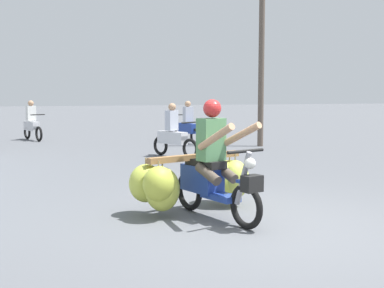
{
  "coord_description": "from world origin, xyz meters",
  "views": [
    {
      "loc": [
        -2.8,
        -5.42,
        1.66
      ],
      "look_at": [
        -0.51,
        1.57,
        0.9
      ],
      "focal_mm": 46.24,
      "sensor_mm": 36.0,
      "label": 1
    }
  ],
  "objects_px": {
    "motorbike_main_loaded": "(200,178)",
    "motorbike_distant_ahead_left": "(187,126)",
    "motorbike_distant_far_ahead": "(32,124)",
    "utility_pole": "(262,50)",
    "motorbike_distant_ahead_right": "(173,135)"
  },
  "relations": [
    {
      "from": "motorbike_main_loaded",
      "to": "motorbike_distant_far_ahead",
      "type": "bearing_deg",
      "value": 100.34
    },
    {
      "from": "motorbike_distant_ahead_right",
      "to": "motorbike_distant_far_ahead",
      "type": "bearing_deg",
      "value": 120.35
    },
    {
      "from": "motorbike_distant_far_ahead",
      "to": "utility_pole",
      "type": "xyz_separation_m",
      "value": [
        6.79,
        -4.3,
        2.42
      ]
    },
    {
      "from": "motorbike_distant_ahead_right",
      "to": "utility_pole",
      "type": "distance_m",
      "value": 4.42
    },
    {
      "from": "motorbike_distant_far_ahead",
      "to": "utility_pole",
      "type": "bearing_deg",
      "value": -32.34
    },
    {
      "from": "motorbike_distant_ahead_right",
      "to": "utility_pole",
      "type": "height_order",
      "value": "utility_pole"
    },
    {
      "from": "motorbike_distant_ahead_right",
      "to": "motorbike_distant_far_ahead",
      "type": "xyz_separation_m",
      "value": [
        -3.48,
        5.94,
        0.0
      ]
    },
    {
      "from": "motorbike_distant_ahead_right",
      "to": "motorbike_distant_far_ahead",
      "type": "relative_size",
      "value": 0.95
    },
    {
      "from": "motorbike_main_loaded",
      "to": "motorbike_distant_far_ahead",
      "type": "distance_m",
      "value": 12.09
    },
    {
      "from": "motorbike_distant_ahead_right",
      "to": "utility_pole",
      "type": "bearing_deg",
      "value": 26.4
    },
    {
      "from": "motorbike_distant_ahead_left",
      "to": "motorbike_distant_far_ahead",
      "type": "xyz_separation_m",
      "value": [
        -4.91,
        2.68,
        0.0
      ]
    },
    {
      "from": "motorbike_main_loaded",
      "to": "motorbike_distant_far_ahead",
      "type": "relative_size",
      "value": 1.28
    },
    {
      "from": "motorbike_main_loaded",
      "to": "motorbike_distant_ahead_left",
      "type": "height_order",
      "value": "motorbike_main_loaded"
    },
    {
      "from": "utility_pole",
      "to": "motorbike_distant_ahead_right",
      "type": "bearing_deg",
      "value": -153.6
    },
    {
      "from": "motorbike_distant_ahead_left",
      "to": "utility_pole",
      "type": "distance_m",
      "value": 3.46
    }
  ]
}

